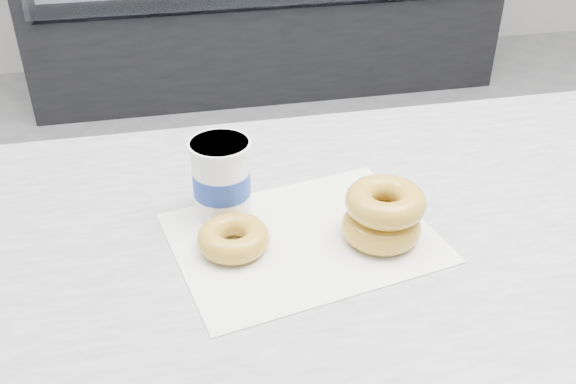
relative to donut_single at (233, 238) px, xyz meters
name	(u,v)px	position (x,y,z in m)	size (l,w,h in m)	color
ground	(392,349)	(0.51, 0.59, -0.92)	(5.00, 5.00, 0.00)	gray
wax_paper	(304,238)	(0.10, 0.00, -0.02)	(0.34, 0.26, 0.00)	white
donut_single	(233,238)	(0.00, 0.00, 0.00)	(0.10, 0.10, 0.03)	gold
donut_stack	(383,214)	(0.20, -0.02, 0.02)	(0.11, 0.11, 0.07)	gold
coffee_cup	(222,178)	(0.00, 0.09, 0.04)	(0.10, 0.10, 0.11)	white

